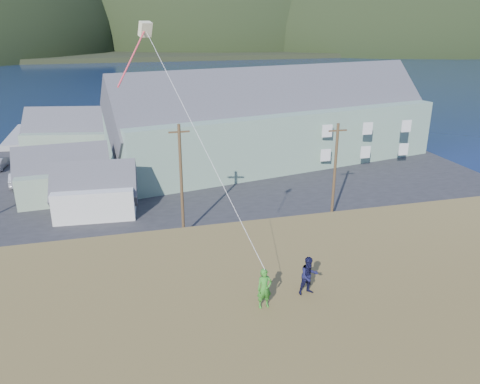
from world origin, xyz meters
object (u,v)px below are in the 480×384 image
kite_flyer_green (264,288)px  lodge (277,120)px  shed_palegreen_near (64,175)px  shed_white (95,191)px  wharf (102,132)px  kite_flyer_navy (309,276)px  shed_palegreen_far (72,134)px

kite_flyer_green → lodge: bearing=66.2°
shed_palegreen_near → shed_white: 5.85m
shed_white → wharf: bearing=94.2°
shed_white → kite_flyer_green: 29.23m
kite_flyer_green → kite_flyer_navy: 1.84m
shed_palegreen_near → wharf: bearing=79.8°
wharf → shed_palegreen_far: bearing=-106.4°
wharf → shed_white: shed_white is taller
wharf → kite_flyer_navy: size_ratio=17.78×
shed_white → shed_palegreen_far: bearing=103.4°
wharf → kite_flyer_green: kite_flyer_green is taller
wharf → lodge: size_ratio=0.64×
shed_palegreen_near → shed_palegreen_far: (-0.32, 15.64, 0.48)m
lodge → kite_flyer_navy: 41.03m
shed_palegreen_far → shed_palegreen_near: bearing=-78.0°
shed_palegreen_far → wharf: bearing=84.4°
wharf → kite_flyer_green: (7.02, -59.78, 7.48)m
lodge → shed_white: (-20.96, -11.67, -3.05)m
lodge → shed_palegreen_near: size_ratio=4.44×
lodge → shed_palegreen_near: (-24.03, -6.69, -2.88)m
kite_flyer_green → shed_white: bearing=99.7°
shed_white → kite_flyer_green: (6.97, -27.82, 5.67)m
wharf → shed_palegreen_far: size_ratio=2.12×
shed_palegreen_far → kite_flyer_navy: (12.16, -48.04, 5.03)m
shed_palegreen_far → kite_flyer_green: size_ratio=8.43×
lodge → shed_white: bearing=-162.3°
shed_white → shed_palegreen_far: size_ratio=0.62×
shed_palegreen_near → shed_palegreen_far: bearing=87.3°
kite_flyer_navy → shed_white: bearing=102.0°
shed_palegreen_near → kite_flyer_green: 34.74m
lodge → kite_flyer_green: (-13.99, -39.49, 2.63)m
wharf → kite_flyer_green: bearing=-83.3°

